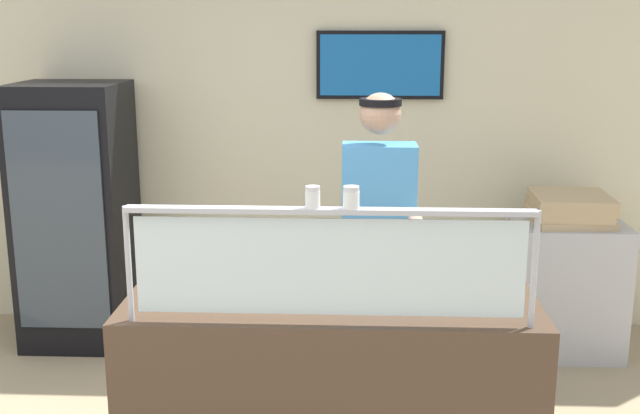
# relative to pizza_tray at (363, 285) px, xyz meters

# --- Properties ---
(shop_rear_unit) EXTENTS (6.17, 0.13, 2.70)m
(shop_rear_unit) POSITION_rel_pizza_tray_xyz_m (-0.14, 2.05, 0.39)
(shop_rear_unit) COLOR beige
(shop_rear_unit) RESTS_ON ground
(serving_counter) EXTENTS (1.77, 0.75, 0.95)m
(serving_counter) POSITION_rel_pizza_tray_xyz_m (-0.14, -0.11, -0.49)
(serving_counter) COLOR #4C3828
(serving_counter) RESTS_ON ground
(sneeze_guard) EXTENTS (1.60, 0.06, 0.47)m
(sneeze_guard) POSITION_rel_pizza_tray_xyz_m (-0.14, -0.42, 0.28)
(sneeze_guard) COLOR #B2B5BC
(sneeze_guard) RESTS_ON serving_counter
(pizza_tray) EXTENTS (0.42, 0.42, 0.04)m
(pizza_tray) POSITION_rel_pizza_tray_xyz_m (0.00, 0.00, 0.00)
(pizza_tray) COLOR #9EA0A8
(pizza_tray) RESTS_ON serving_counter
(pizza_server) EXTENTS (0.09, 0.28, 0.01)m
(pizza_server) POSITION_rel_pizza_tray_xyz_m (0.01, -0.02, 0.02)
(pizza_server) COLOR #ADAFB7
(pizza_server) RESTS_ON pizza_tray
(parmesan_shaker) EXTENTS (0.06, 0.06, 0.09)m
(parmesan_shaker) POSITION_rel_pizza_tray_xyz_m (-0.20, -0.42, 0.49)
(parmesan_shaker) COLOR white
(parmesan_shaker) RESTS_ON sneeze_guard
(pepper_flake_shaker) EXTENTS (0.06, 0.06, 0.09)m
(pepper_flake_shaker) POSITION_rel_pizza_tray_xyz_m (-0.06, -0.42, 0.49)
(pepper_flake_shaker) COLOR white
(pepper_flake_shaker) RESTS_ON sneeze_guard
(worker_figure) EXTENTS (0.41, 0.50, 1.76)m
(worker_figure) POSITION_rel_pizza_tray_xyz_m (0.09, 0.63, 0.04)
(worker_figure) COLOR #23232D
(worker_figure) RESTS_ON ground
(drink_fridge) EXTENTS (0.68, 0.65, 1.72)m
(drink_fridge) POSITION_rel_pizza_tray_xyz_m (-1.87, 1.60, -0.10)
(drink_fridge) COLOR black
(drink_fridge) RESTS_ON ground
(prep_shelf) EXTENTS (0.70, 0.55, 0.86)m
(prep_shelf) POSITION_rel_pizza_tray_xyz_m (1.32, 1.56, -0.54)
(prep_shelf) COLOR #B7BABF
(prep_shelf) RESTS_ON ground
(pizza_box_stack) EXTENTS (0.50, 0.49, 0.18)m
(pizza_box_stack) POSITION_rel_pizza_tray_xyz_m (1.32, 1.56, -0.01)
(pizza_box_stack) COLOR tan
(pizza_box_stack) RESTS_ON prep_shelf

